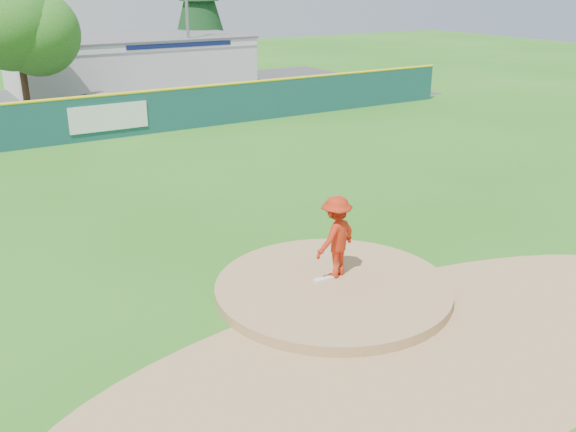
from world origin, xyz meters
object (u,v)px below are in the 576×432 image
van (106,103)px  pool_building_grp (130,62)px  deciduous_tree (17,28)px  light_pole_right (186,2)px  pitcher (336,237)px

van → pool_building_grp: bearing=-38.1°
deciduous_tree → light_pole_right: size_ratio=0.74×
van → light_pole_right: (7.19, 5.27, 4.92)m
pitcher → deciduous_tree: 24.97m
pitcher → van: bearing=-111.8°
van → pool_building_grp: pool_building_grp is taller
pitcher → pool_building_grp: size_ratio=0.13×
pitcher → van: (1.50, 23.38, -0.62)m
pool_building_grp → light_pole_right: 5.75m
pitcher → light_pole_right: bearing=-125.0°
van → deciduous_tree: deciduous_tree is taller
deciduous_tree → pool_building_grp: bearing=41.2°
light_pole_right → pool_building_grp: bearing=135.1°
pool_building_grp → deciduous_tree: bearing=-138.8°
deciduous_tree → light_pole_right: bearing=20.0°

